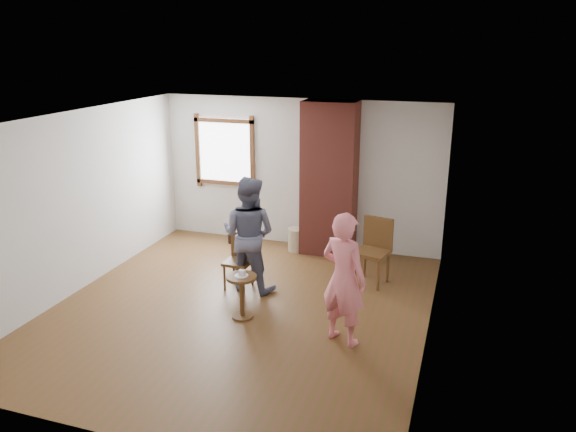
# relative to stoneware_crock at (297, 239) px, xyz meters

# --- Properties ---
(ground) EXTENTS (5.50, 5.50, 0.00)m
(ground) POSITION_rel_stoneware_crock_xyz_m (-0.07, -2.40, -0.20)
(ground) COLOR brown
(ground) RESTS_ON ground
(room_shell) EXTENTS (5.04, 5.52, 2.62)m
(room_shell) POSITION_rel_stoneware_crock_xyz_m (-0.13, -1.79, 1.60)
(room_shell) COLOR silver
(room_shell) RESTS_ON ground
(brick_chimney) EXTENTS (0.90, 0.50, 2.60)m
(brick_chimney) POSITION_rel_stoneware_crock_xyz_m (0.53, 0.10, 1.10)
(brick_chimney) COLOR brown
(brick_chimney) RESTS_ON ground
(stoneware_crock) EXTENTS (0.38, 0.38, 0.41)m
(stoneware_crock) POSITION_rel_stoneware_crock_xyz_m (0.00, 0.00, 0.00)
(stoneware_crock) COLOR tan
(stoneware_crock) RESTS_ON ground
(dark_pot) EXTENTS (0.17, 0.17, 0.16)m
(dark_pot) POSITION_rel_stoneware_crock_xyz_m (-1.23, 0.00, -0.13)
(dark_pot) COLOR black
(dark_pot) RESTS_ON ground
(dining_chair_left) EXTENTS (0.40, 0.40, 0.82)m
(dining_chair_left) POSITION_rel_stoneware_crock_xyz_m (-0.36, -1.68, 0.25)
(dining_chair_left) COLOR brown
(dining_chair_left) RESTS_ON ground
(dining_chair_right) EXTENTS (0.55, 0.55, 1.00)m
(dining_chair_right) POSITION_rel_stoneware_crock_xyz_m (1.50, -0.89, 0.36)
(dining_chair_right) COLOR brown
(dining_chair_right) RESTS_ON ground
(side_table) EXTENTS (0.40, 0.40, 0.60)m
(side_table) POSITION_rel_stoneware_crock_xyz_m (0.05, -2.59, 0.20)
(side_table) COLOR brown
(side_table) RESTS_ON ground
(cake_plate) EXTENTS (0.18, 0.18, 0.01)m
(cake_plate) POSITION_rel_stoneware_crock_xyz_m (0.05, -2.59, 0.40)
(cake_plate) COLOR white
(cake_plate) RESTS_ON side_table
(cake_slice) EXTENTS (0.08, 0.07, 0.06)m
(cake_slice) POSITION_rel_stoneware_crock_xyz_m (0.06, -2.59, 0.43)
(cake_slice) COLOR white
(cake_slice) RESTS_ON cake_plate
(man) EXTENTS (0.87, 0.70, 1.71)m
(man) POSITION_rel_stoneware_crock_xyz_m (-0.20, -1.71, 0.65)
(man) COLOR #15163B
(man) RESTS_ON ground
(person_pink) EXTENTS (0.71, 0.59, 1.65)m
(person_pink) POSITION_rel_stoneware_crock_xyz_m (1.45, -2.77, 0.62)
(person_pink) COLOR pink
(person_pink) RESTS_ON ground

